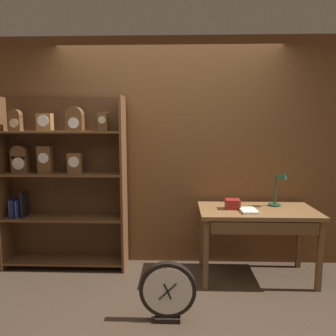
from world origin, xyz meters
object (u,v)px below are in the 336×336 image
(open_repair_manual, at_px, (249,211))
(round_clock_large, at_px, (168,291))
(bookshelf, at_px, (61,179))
(toolbox_small, at_px, (233,204))
(workbench, at_px, (258,218))
(desk_lamp, at_px, (280,186))

(open_repair_manual, distance_m, round_clock_large, 1.16)
(open_repair_manual, height_order, round_clock_large, open_repair_manual)
(bookshelf, height_order, open_repair_manual, bookshelf)
(toolbox_small, xyz_separation_m, round_clock_large, (-0.65, -0.79, -0.54))
(workbench, distance_m, open_repair_manual, 0.18)
(desk_lamp, relative_size, toolbox_small, 2.71)
(workbench, distance_m, toolbox_small, 0.30)
(bookshelf, xyz_separation_m, open_repair_manual, (2.03, -0.34, -0.26))
(workbench, xyz_separation_m, desk_lamp, (0.26, 0.14, 0.31))
(bookshelf, bearing_deg, toolbox_small, -6.99)
(toolbox_small, relative_size, open_repair_manual, 0.67)
(desk_lamp, bearing_deg, toolbox_small, -167.29)
(bookshelf, relative_size, desk_lamp, 4.83)
(bookshelf, height_order, toolbox_small, bookshelf)
(bookshelf, height_order, desk_lamp, bookshelf)
(workbench, height_order, round_clock_large, workbench)
(workbench, relative_size, round_clock_large, 2.36)
(workbench, height_order, toolbox_small, toolbox_small)
(open_repair_manual, bearing_deg, desk_lamp, 28.06)
(workbench, distance_m, desk_lamp, 0.43)
(open_repair_manual, bearing_deg, round_clock_large, -143.01)
(desk_lamp, bearing_deg, bookshelf, 177.25)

